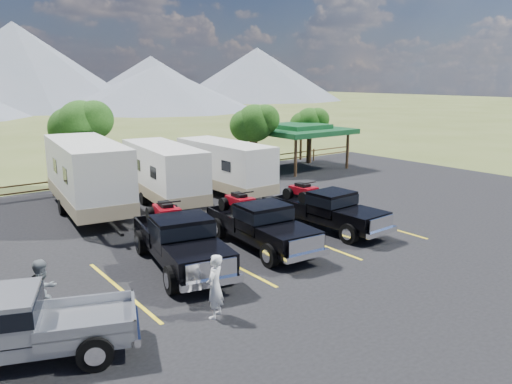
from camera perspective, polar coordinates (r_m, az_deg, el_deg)
ground at (r=16.50m, az=10.72°, el=-10.50°), size 320.00×320.00×0.00m
asphalt_lot at (r=18.47m, az=3.78°, el=-7.62°), size 44.00×34.00×0.04m
stall_lines at (r=19.18m, az=1.81°, el=-6.73°), size 12.12×5.50×0.01m
tree_ne_a at (r=33.98m, az=-0.19°, el=7.86°), size 3.11×2.92×4.76m
tree_ne_b at (r=38.63m, az=6.11°, el=7.87°), size 2.77×2.59×4.27m
tree_north at (r=30.62m, az=-19.39°, el=7.23°), size 3.46×3.24×5.25m
rail_fence at (r=32.05m, az=-11.83°, el=2.08°), size 36.12×0.12×1.00m
pavilion at (r=36.58m, az=4.91°, el=7.08°), size 6.20×6.20×3.22m
rig_left at (r=17.58m, az=-8.70°, el=-5.33°), size 3.13×6.44×2.06m
rig_center at (r=19.37m, az=0.47°, el=-3.60°), size 2.46×6.02×1.96m
rig_right at (r=21.89m, az=8.17°, el=-1.86°), size 2.22×5.77×1.90m
trailer_left at (r=25.34m, az=-18.72°, el=1.75°), size 3.65×10.16×3.51m
trailer_center at (r=26.36m, az=-10.50°, el=2.12°), size 3.19×8.89×3.07m
trailer_right at (r=28.01m, az=-3.57°, el=2.83°), size 2.30×8.51×2.96m
pickup_silver at (r=13.10m, az=-26.00°, el=-13.66°), size 5.95×3.76×1.70m
person_a at (r=13.88m, az=-4.72°, el=-10.69°), size 0.79×0.72×1.81m
person_b at (r=14.61m, az=-23.10°, el=-10.49°), size 1.12×1.07×1.82m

